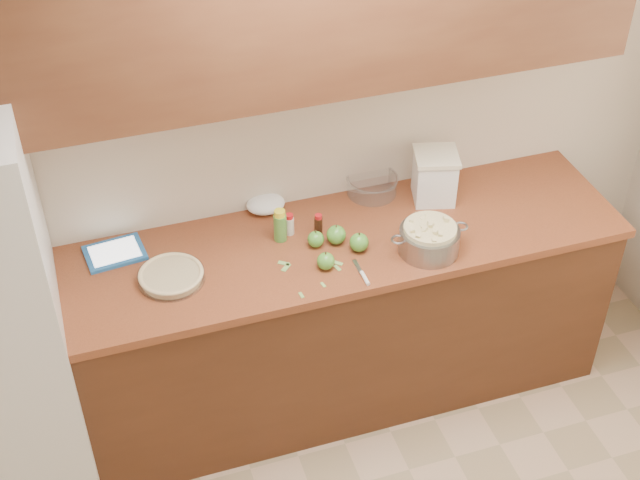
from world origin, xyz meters
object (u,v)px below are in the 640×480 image
object	(u,v)px
tablet	(115,253)
flour_canister	(435,176)
pie	(171,276)
colander	(429,239)

from	to	relation	value
tablet	flour_canister	bearing A→B (deg)	-7.73
pie	tablet	size ratio (longest dim) A/B	1.05
colander	flour_canister	distance (m)	0.38
flour_canister	tablet	bearing A→B (deg)	178.32
pie	tablet	distance (m)	0.31
pie	colander	distance (m)	1.07
flour_canister	colander	bearing A→B (deg)	-116.46
pie	flour_canister	xyz separation A→B (m)	(1.23, 0.19, 0.10)
pie	colander	world-z (taller)	colander
pie	flour_canister	world-z (taller)	flour_canister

